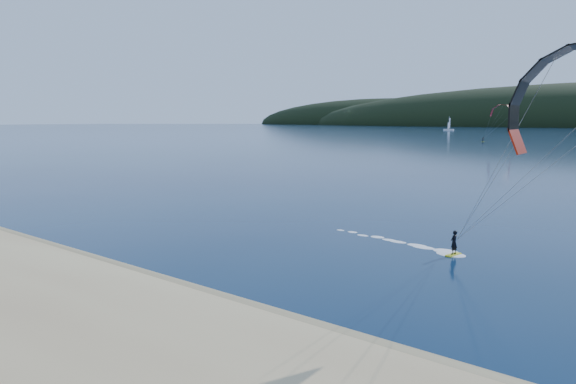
# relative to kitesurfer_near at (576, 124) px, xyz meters

# --- Properties ---
(ground) EXTENTS (1800.00, 1800.00, 0.00)m
(ground) POSITION_rel_kitesurfer_near_xyz_m (-16.80, -15.45, -8.84)
(ground) COLOR #081D3A
(ground) RESTS_ON ground
(wet_sand) EXTENTS (220.00, 2.50, 0.10)m
(wet_sand) POSITION_rel_kitesurfer_near_xyz_m (-16.80, -10.95, -8.79)
(wet_sand) COLOR olive
(wet_sand) RESTS_ON ground
(kitesurfer_near) EXTENTS (22.27, 8.27, 13.30)m
(kitesurfer_near) POSITION_rel_kitesurfer_near_xyz_m (0.00, 0.00, 0.00)
(kitesurfer_near) COLOR yellow
(kitesurfer_near) RESTS_ON ground
(kitesurfer_far) EXTENTS (12.70, 6.94, 13.44)m
(kitesurfer_far) POSITION_rel_kitesurfer_near_xyz_m (-48.77, 177.03, 1.66)
(kitesurfer_far) COLOR yellow
(kitesurfer_far) RESTS_ON ground
(sailboat) EXTENTS (8.26, 5.37, 11.86)m
(sailboat) POSITION_rel_kitesurfer_near_xyz_m (-140.75, 378.22, -7.96)
(sailboat) COLOR white
(sailboat) RESTS_ON ground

